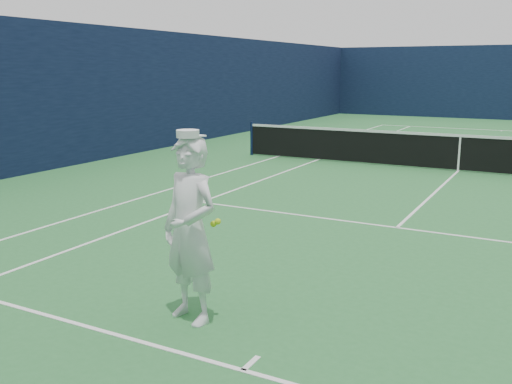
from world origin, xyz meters
TOP-DOWN VIEW (x-y plane):
  - ground at (0.00, 0.00)m, footprint 80.00×80.00m
  - court_markings at (0.00, 0.00)m, footprint 11.03×23.83m
  - windscreen_fence at (0.00, 0.00)m, footprint 20.12×36.12m
  - tennis_net at (0.00, 0.00)m, footprint 12.88×0.09m
  - tennis_player at (-1.05, -11.18)m, footprint 0.84×0.67m

SIDE VIEW (x-z plane):
  - ground at x=0.00m, z-range 0.00..0.00m
  - court_markings at x=0.00m, z-range 0.00..0.01m
  - tennis_net at x=0.00m, z-range 0.02..1.09m
  - tennis_player at x=-1.05m, z-range -0.02..2.08m
  - windscreen_fence at x=0.00m, z-range 0.00..4.00m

